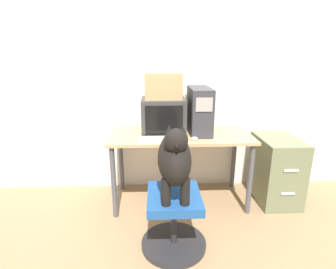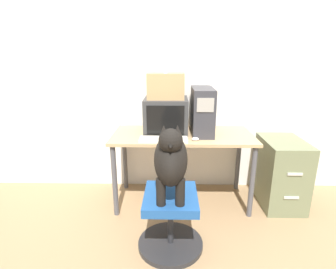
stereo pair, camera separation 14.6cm
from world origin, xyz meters
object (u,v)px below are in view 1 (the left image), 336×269
pc_tower (200,110)px  dog (174,158)px  crt_monitor (163,115)px  office_chair (174,220)px  filing_cabinet (276,169)px  cardboard_box (163,86)px  keyboard (163,139)px

pc_tower → dog: (-0.31, -0.80, -0.20)m
crt_monitor → office_chair: bearing=-86.0°
dog → filing_cabinet: (1.15, 0.73, -0.45)m
office_chair → cardboard_box: cardboard_box is taller
dog → cardboard_box: bearing=93.9°
keyboard → office_chair: size_ratio=0.84×
dog → crt_monitor: bearing=93.9°
dog → filing_cabinet: 1.44m
crt_monitor → filing_cabinet: crt_monitor is taller
pc_tower → filing_cabinet: (0.84, -0.07, -0.64)m
keyboard → office_chair: keyboard is taller
crt_monitor → pc_tower: bearing=-6.3°
keyboard → filing_cabinet: bearing=9.1°
pc_tower → cardboard_box: cardboard_box is taller
office_chair → cardboard_box: 1.29m
office_chair → filing_cabinet: filing_cabinet is taller
keyboard → dog: (0.07, -0.53, 0.02)m
pc_tower → keyboard: pc_tower is taller
crt_monitor → office_chair: crt_monitor is taller
pc_tower → crt_monitor: bearing=173.7°
filing_cabinet → keyboard: bearing=-170.9°
pc_tower → keyboard: bearing=-145.2°
office_chair → pc_tower: bearing=68.1°
keyboard → filing_cabinet: keyboard is taller
office_chair → dog: bearing=-90.0°
cardboard_box → keyboard: bearing=-92.7°
crt_monitor → cardboard_box: 0.30m
pc_tower → cardboard_box: (-0.37, 0.04, 0.25)m
crt_monitor → dog: crt_monitor is taller
pc_tower → office_chair: size_ratio=0.91×
crt_monitor → filing_cabinet: size_ratio=0.63×
crt_monitor → keyboard: (-0.01, -0.31, -0.16)m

